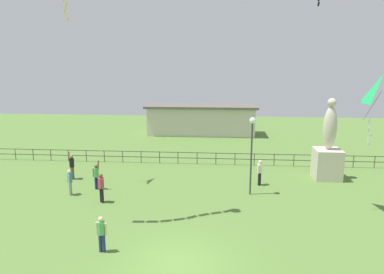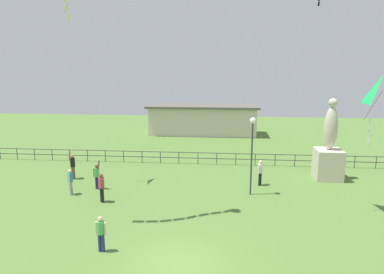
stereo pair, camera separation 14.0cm
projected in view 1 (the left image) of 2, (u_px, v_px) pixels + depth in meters
The scene contains 12 objects.
ground_plane at pixel (178, 263), 13.71m from camera, with size 80.00×80.00×0.00m, color #517533.
statue_monument at pixel (328, 154), 23.60m from camera, with size 1.73×1.73×5.49m.
lamppost at pixel (252, 139), 20.32m from camera, with size 0.36×0.36×4.67m.
person_0 at pixel (260, 171), 22.43m from camera, with size 0.31×0.45×1.66m.
person_1 at pixel (96, 175), 21.67m from camera, with size 0.48×0.34×1.88m.
person_2 at pixel (70, 181), 20.73m from camera, with size 0.29×0.47×1.56m.
person_3 at pixel (101, 232), 14.38m from camera, with size 0.47×0.29×1.57m.
person_4 at pixel (101, 186), 19.58m from camera, with size 0.40×0.38×1.69m.
person_5 at pixel (72, 165), 23.59m from camera, with size 0.34×0.51×1.98m.
kite_3 at pixel (381, 94), 16.23m from camera, with size 1.18×0.79×3.28m.
waterfront_railing at pixel (196, 156), 27.26m from camera, with size 36.03×0.06×0.95m.
pavilion_building at pixel (201, 120), 38.78m from camera, with size 12.18×3.98×3.25m.
Camera 1 is at (1.59, -12.32, 7.65)m, focal length 32.71 mm.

